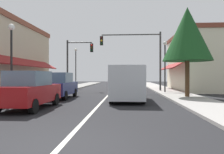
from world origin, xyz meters
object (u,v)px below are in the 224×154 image
Objects in this scene: traffic_signal_mast_arm at (139,50)px; street_lamp_right_mid at (165,58)px; traffic_signal_left_corner at (76,57)px; street_lamp_left_near at (11,49)px; street_lamp_left_far at (76,61)px; tree_right_near at (187,34)px; van_in_lane at (127,82)px; parked_car_second_left at (59,86)px; parked_car_nearest_left at (29,90)px.

street_lamp_right_mid is at bearing -43.14° from traffic_signal_mast_arm.
street_lamp_left_near is (-1.12, -11.27, -0.49)m from traffic_signal_left_corner.
traffic_signal_mast_arm is 1.20× the size of street_lamp_left_far.
traffic_signal_left_corner is 12.25m from tree_right_near.
street_lamp_left_near is 0.89× the size of street_lamp_left_far.
van_in_lane is 7.25m from street_lamp_right_mid.
traffic_signal_mast_arm is at bearing 49.84° from parked_car_second_left.
tree_right_near is (8.84, 0.66, 3.55)m from parked_car_second_left.
traffic_signal_left_corner reaches higher than street_lamp_right_mid.
parked_car_second_left is 0.65× the size of tree_right_near.
street_lamp_left_far reaches higher than street_lamp_right_mid.
van_in_lane is at bearing -157.16° from tree_right_near.
parked_car_nearest_left is 5.97m from van_in_lane.
street_lamp_right_mid is at bearing 100.05° from tree_right_near.
tree_right_near is at bearing -65.27° from traffic_signal_mast_arm.
tree_right_near reaches higher than traffic_signal_left_corner.
traffic_signal_mast_arm is at bearing 114.73° from tree_right_near.
street_lamp_right_mid is at bearing 52.00° from parked_car_nearest_left.
tree_right_near is (9.52, -7.66, 0.90)m from traffic_signal_left_corner.
parked_car_nearest_left is at bearing -128.89° from street_lamp_right_mid.
parked_car_nearest_left is 12.91m from street_lamp_right_mid.
street_lamp_right_mid is at bearing 31.61° from parked_car_second_left.
traffic_signal_mast_arm is 6.72m from traffic_signal_left_corner.
parked_car_nearest_left is at bearing -84.23° from street_lamp_left_far.
street_lamp_right_mid is (3.38, 6.10, 1.99)m from van_in_lane.
street_lamp_left_far is at bearing 143.90° from traffic_signal_mast_arm.
street_lamp_left_far is at bearing 89.55° from street_lamp_left_near.
street_lamp_left_far is (0.12, 15.52, 0.32)m from street_lamp_left_near.
tree_right_near is at bearing 33.21° from parked_car_nearest_left.
street_lamp_left_near is at bearing -127.57° from traffic_signal_mast_arm.
traffic_signal_left_corner is at bearing 169.08° from traffic_signal_mast_arm.
street_lamp_left_near is at bearing -90.45° from street_lamp_left_far.
parked_car_second_left is 0.79× the size of van_in_lane.
parked_car_nearest_left is at bearing -147.67° from tree_right_near.
traffic_signal_left_corner is 0.85× the size of tree_right_near.
street_lamp_right_mid reaches higher than street_lamp_left_near.
traffic_signal_left_corner reaches higher than street_lamp_left_near.
parked_car_second_left is at bearing -85.32° from traffic_signal_left_corner.
van_in_lane is (4.69, -1.09, 0.27)m from parked_car_second_left.
parked_car_second_left is 0.77× the size of traffic_signal_left_corner.
parked_car_nearest_left is 0.77× the size of traffic_signal_left_corner.
traffic_signal_mast_arm is 0.96× the size of tree_right_near.
street_lamp_left_far is (-6.36, 13.66, 2.21)m from van_in_lane.
traffic_signal_left_corner is at bearing 159.31° from street_lamp_right_mid.
van_in_lane is at bearing -65.02° from street_lamp_left_far.
traffic_signal_mast_arm is at bearing 82.25° from van_in_lane.
traffic_signal_mast_arm reaches higher than parked_car_second_left.
van_in_lane is 1.17× the size of street_lamp_left_near.
street_lamp_left_far is 15.92m from tree_right_near.
street_lamp_right_mid is 4.61m from tree_right_near.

